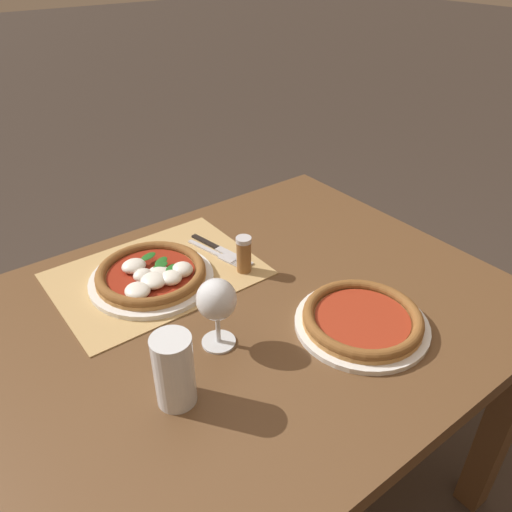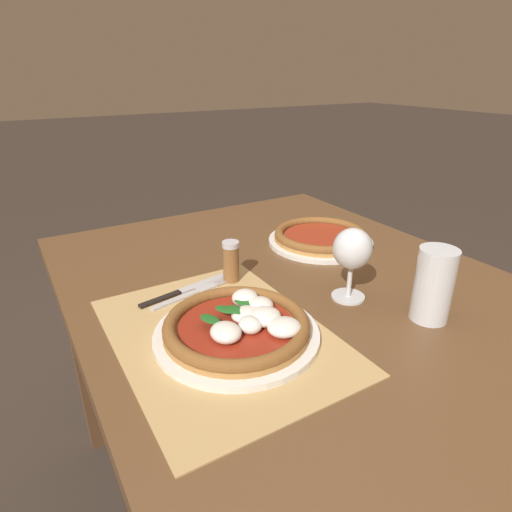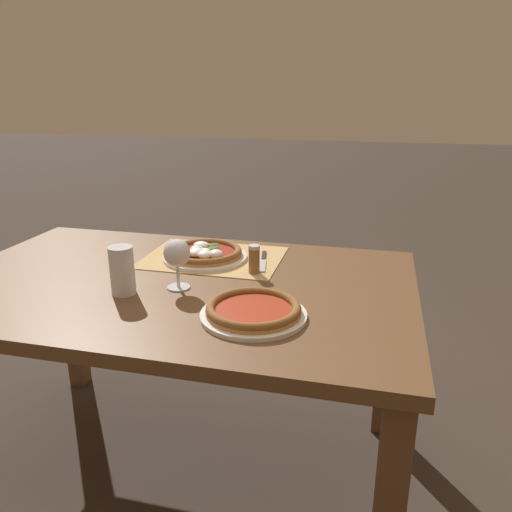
{
  "view_description": "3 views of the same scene",
  "coord_description": "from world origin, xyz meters",
  "px_view_note": "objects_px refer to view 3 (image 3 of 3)",
  "views": [
    {
      "loc": [
        0.36,
        0.71,
        1.45
      ],
      "look_at": [
        -0.23,
        -0.06,
        0.81
      ],
      "focal_mm": 35.0,
      "sensor_mm": 36.0,
      "label": 1
    },
    {
      "loc": [
        0.54,
        -0.51,
        1.18
      ],
      "look_at": [
        -0.17,
        -0.09,
        0.82
      ],
      "focal_mm": 30.0,
      "sensor_mm": 36.0,
      "label": 2
    },
    {
      "loc": [
        -0.6,
        1.37,
        1.32
      ],
      "look_at": [
        -0.24,
        -0.09,
        0.81
      ],
      "focal_mm": 35.0,
      "sensor_mm": 36.0,
      "label": 3
    }
  ],
  "objects_px": {
    "pizza_near": "(204,253)",
    "fork": "(257,262)",
    "knife": "(263,261)",
    "pepper_shaker": "(254,259)",
    "pizza_far": "(253,311)",
    "wine_glass": "(177,255)",
    "pint_glass": "(122,271)"
  },
  "relations": [
    {
      "from": "pizza_near",
      "to": "pint_glass",
      "type": "height_order",
      "value": "pint_glass"
    },
    {
      "from": "pizza_far",
      "to": "pepper_shaker",
      "type": "relative_size",
      "value": 2.94
    },
    {
      "from": "pizza_near",
      "to": "pizza_far",
      "type": "bearing_deg",
      "value": 124.53
    },
    {
      "from": "wine_glass",
      "to": "pint_glass",
      "type": "distance_m",
      "value": 0.16
    },
    {
      "from": "pint_glass",
      "to": "knife",
      "type": "height_order",
      "value": "pint_glass"
    },
    {
      "from": "pizza_far",
      "to": "pint_glass",
      "type": "distance_m",
      "value": 0.42
    },
    {
      "from": "pizza_far",
      "to": "knife",
      "type": "bearing_deg",
      "value": -80.38
    },
    {
      "from": "knife",
      "to": "pepper_shaker",
      "type": "height_order",
      "value": "pepper_shaker"
    },
    {
      "from": "fork",
      "to": "pizza_far",
      "type": "bearing_deg",
      "value": 102.54
    },
    {
      "from": "pint_glass",
      "to": "pepper_shaker",
      "type": "distance_m",
      "value": 0.42
    },
    {
      "from": "pizza_near",
      "to": "knife",
      "type": "relative_size",
      "value": 1.38
    },
    {
      "from": "fork",
      "to": "knife",
      "type": "distance_m",
      "value": 0.02
    },
    {
      "from": "pizza_far",
      "to": "knife",
      "type": "height_order",
      "value": "pizza_far"
    },
    {
      "from": "pepper_shaker",
      "to": "pint_glass",
      "type": "bearing_deg",
      "value": 37.35
    },
    {
      "from": "pizza_near",
      "to": "fork",
      "type": "xyz_separation_m",
      "value": [
        -0.19,
        -0.01,
        -0.02
      ]
    },
    {
      "from": "fork",
      "to": "knife",
      "type": "relative_size",
      "value": 0.93
    },
    {
      "from": "pizza_far",
      "to": "wine_glass",
      "type": "relative_size",
      "value": 1.84
    },
    {
      "from": "pizza_far",
      "to": "pint_glass",
      "type": "xyz_separation_m",
      "value": [
        0.41,
        -0.06,
        0.05
      ]
    },
    {
      "from": "pizza_near",
      "to": "wine_glass",
      "type": "distance_m",
      "value": 0.28
    },
    {
      "from": "pizza_near",
      "to": "fork",
      "type": "distance_m",
      "value": 0.19
    },
    {
      "from": "wine_glass",
      "to": "pizza_far",
      "type": "bearing_deg",
      "value": 152.33
    },
    {
      "from": "pint_glass",
      "to": "fork",
      "type": "bearing_deg",
      "value": -131.93
    },
    {
      "from": "wine_glass",
      "to": "fork",
      "type": "xyz_separation_m",
      "value": [
        -0.18,
        -0.28,
        -0.1
      ]
    },
    {
      "from": "fork",
      "to": "knife",
      "type": "xyz_separation_m",
      "value": [
        -0.02,
        -0.01,
        0.0
      ]
    },
    {
      "from": "pizza_far",
      "to": "pint_glass",
      "type": "bearing_deg",
      "value": -8.86
    },
    {
      "from": "pizza_far",
      "to": "pepper_shaker",
      "type": "bearing_deg",
      "value": -76.27
    },
    {
      "from": "pizza_near",
      "to": "fork",
      "type": "relative_size",
      "value": 1.49
    },
    {
      "from": "pizza_near",
      "to": "wine_glass",
      "type": "relative_size",
      "value": 1.91
    },
    {
      "from": "pizza_far",
      "to": "fork",
      "type": "bearing_deg",
      "value": -77.46
    },
    {
      "from": "wine_glass",
      "to": "knife",
      "type": "distance_m",
      "value": 0.36
    },
    {
      "from": "pint_glass",
      "to": "pepper_shaker",
      "type": "relative_size",
      "value": 1.49
    },
    {
      "from": "pint_glass",
      "to": "wine_glass",
      "type": "bearing_deg",
      "value": -151.08
    }
  ]
}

